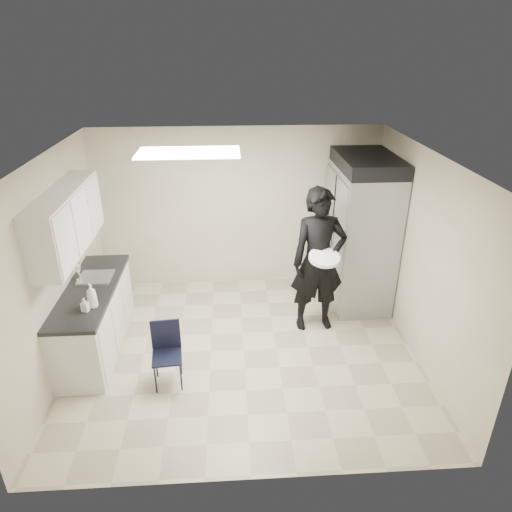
{
  "coord_description": "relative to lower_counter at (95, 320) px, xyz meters",
  "views": [
    {
      "loc": [
        -0.15,
        -4.98,
        3.78
      ],
      "look_at": [
        0.18,
        0.2,
        1.3
      ],
      "focal_mm": 32.0,
      "sensor_mm": 36.0,
      "label": 1
    }
  ],
  "objects": [
    {
      "name": "man_tuxedo",
      "position": [
        3.01,
        0.33,
        0.6
      ],
      "size": [
        0.8,
        0.57,
        2.07
      ],
      "primitive_type": "imported",
      "rotation": [
        0.0,
        0.0,
        0.09
      ],
      "color": "black",
      "rests_on": "floor"
    },
    {
      "name": "folding_chair",
      "position": [
        1.03,
        -0.8,
        -0.04
      ],
      "size": [
        0.38,
        0.38,
        0.78
      ],
      "primitive_type": "cube",
      "rotation": [
        0.0,
        0.0,
        0.1
      ],
      "color": "black",
      "rests_on": "floor"
    },
    {
      "name": "left_wall",
      "position": [
        -0.3,
        -0.2,
        0.87
      ],
      "size": [
        0.0,
        4.0,
        4.0
      ],
      "primitive_type": "plane",
      "rotation": [
        1.57,
        0.0,
        1.57
      ],
      "color": "beige",
      "rests_on": "floor"
    },
    {
      "name": "ceiling",
      "position": [
        1.95,
        -0.2,
        2.17
      ],
      "size": [
        4.5,
        4.5,
        0.0
      ],
      "primitive_type": "plane",
      "rotation": [
        3.14,
        0.0,
        0.0
      ],
      "color": "white",
      "rests_on": "back_wall"
    },
    {
      "name": "countertop",
      "position": [
        0.0,
        0.0,
        0.46
      ],
      "size": [
        0.64,
        1.95,
        0.05
      ],
      "primitive_type": "cube",
      "color": "black",
      "rests_on": "lower_counter"
    },
    {
      "name": "towel_dispenser",
      "position": [
        -0.19,
        1.15,
        1.19
      ],
      "size": [
        0.22,
        0.3,
        0.35
      ],
      "primitive_type": "cube",
      "color": "black",
      "rests_on": "left_wall"
    },
    {
      "name": "lower_counter",
      "position": [
        0.0,
        0.0,
        0.0
      ],
      "size": [
        0.6,
        1.9,
        0.86
      ],
      "primitive_type": "cube",
      "color": "silver",
      "rests_on": "floor"
    },
    {
      "name": "right_wall",
      "position": [
        4.2,
        -0.2,
        0.87
      ],
      "size": [
        0.0,
        4.0,
        4.0
      ],
      "primitive_type": "plane",
      "rotation": [
        1.57,
        0.0,
        -1.57
      ],
      "color": "beige",
      "rests_on": "floor"
    },
    {
      "name": "fridge_compressor",
      "position": [
        3.78,
        1.07,
        1.77
      ],
      "size": [
        0.8,
        1.35,
        0.2
      ],
      "primitive_type": "cube",
      "color": "black",
      "rests_on": "commercial_fridge"
    },
    {
      "name": "notice_sticker_right",
      "position": [
        -0.29,
        0.1,
        0.75
      ],
      "size": [
        0.0,
        0.12,
        0.07
      ],
      "primitive_type": "cube",
      "color": "yellow",
      "rests_on": "left_wall"
    },
    {
      "name": "sink",
      "position": [
        0.02,
        0.25,
        0.44
      ],
      "size": [
        0.42,
        0.4,
        0.14
      ],
      "primitive_type": "cube",
      "color": "gray",
      "rests_on": "countertop"
    },
    {
      "name": "upper_cabinets",
      "position": [
        -0.13,
        0.0,
        1.4
      ],
      "size": [
        0.35,
        1.8,
        0.75
      ],
      "primitive_type": "cube",
      "color": "silver",
      "rests_on": "left_wall"
    },
    {
      "name": "commercial_fridge",
      "position": [
        3.78,
        1.07,
        0.62
      ],
      "size": [
        0.8,
        1.35,
        2.1
      ],
      "primitive_type": "cube",
      "color": "gray",
      "rests_on": "floor"
    },
    {
      "name": "ceiling_panel",
      "position": [
        1.35,
        0.2,
        2.14
      ],
      "size": [
        1.2,
        0.6,
        0.02
      ],
      "primitive_type": "cube",
      "color": "white",
      "rests_on": "ceiling"
    },
    {
      "name": "faucet",
      "position": [
        -0.18,
        0.25,
        0.59
      ],
      "size": [
        0.02,
        0.02,
        0.24
      ],
      "primitive_type": "cylinder",
      "color": "silver",
      "rests_on": "countertop"
    },
    {
      "name": "bucket_lid",
      "position": [
        3.03,
        0.08,
        0.78
      ],
      "size": [
        0.44,
        0.44,
        0.05
      ],
      "primitive_type": "cylinder",
      "rotation": [
        0.0,
        0.0,
        0.09
      ],
      "color": "white",
      "rests_on": "man_tuxedo"
    },
    {
      "name": "notice_sticker_left",
      "position": [
        -0.29,
        -0.1,
        0.79
      ],
      "size": [
        0.0,
        0.12,
        0.07
      ],
      "primitive_type": "cube",
      "color": "yellow",
      "rests_on": "left_wall"
    },
    {
      "name": "floor",
      "position": [
        1.95,
        -0.2,
        -0.43
      ],
      "size": [
        4.5,
        4.5,
        0.0
      ],
      "primitive_type": "plane",
      "color": "#B7AD90",
      "rests_on": "ground"
    },
    {
      "name": "soap_bottle_b",
      "position": [
        0.11,
        -0.55,
        0.57
      ],
      "size": [
        0.09,
        0.09,
        0.17
      ],
      "primitive_type": "imported",
      "rotation": [
        0.0,
        0.0,
        -0.23
      ],
      "color": "#B9B6C4",
      "rests_on": "countertop"
    },
    {
      "name": "soap_bottle_a",
      "position": [
        0.17,
        -0.46,
        0.63
      ],
      "size": [
        0.17,
        0.17,
        0.3
      ],
      "primitive_type": "imported",
      "rotation": [
        0.0,
        0.0,
        0.66
      ],
      "color": "white",
      "rests_on": "countertop"
    },
    {
      "name": "back_wall",
      "position": [
        1.95,
        1.8,
        0.87
      ],
      "size": [
        4.5,
        0.0,
        4.5
      ],
      "primitive_type": "plane",
      "rotation": [
        1.57,
        0.0,
        0.0
      ],
      "color": "beige",
      "rests_on": "floor"
    }
  ]
}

